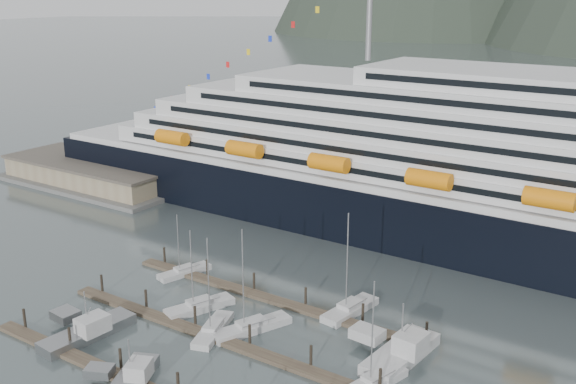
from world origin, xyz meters
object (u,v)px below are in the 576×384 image
Objects in this scene: warehouse at (93,175)px; sailboat_h at (375,383)px; sailboat_b at (213,330)px; sailboat_d at (251,328)px; sailboat_c at (200,307)px; trawler_b at (130,379)px; trawler_a at (87,331)px; sailboat_e at (184,272)px; trawler_e at (400,352)px; sailboat_f at (350,310)px.

warehouse is 3.39× the size of sailboat_h.
sailboat_b reaches higher than sailboat_h.
sailboat_d is 19.34m from sailboat_h.
sailboat_b reaches higher than sailboat_c.
sailboat_b is at bearing -24.62° from trawler_b.
trawler_a is 13.56m from trawler_b.
trawler_a is at bearing -155.79° from sailboat_e.
sailboat_h is at bearing -74.60° from sailboat_c.
sailboat_h is at bearing -173.93° from trawler_e.
sailboat_e is at bearing 6.43° from trawler_b.
trawler_a reaches higher than warehouse.
sailboat_b is 1.34× the size of sailboat_e.
sailboat_b is 1.07× the size of trawler_a.
sailboat_b is 23.01m from sailboat_h.
sailboat_b is 1.03× the size of sailboat_h.
trawler_e is at bearing 15.74° from sailboat_h.
sailboat_e is 0.81× the size of trawler_e.
warehouse is 78.83m from sailboat_d.
trawler_a is (-7.03, -13.77, 0.48)m from sailboat_c.
sailboat_d is at bearing -36.72° from trawler_b.
sailboat_c is at bearing -28.94° from warehouse.
sailboat_f is at bearing -13.05° from sailboat_d.
sailboat_c is at bearing -21.52° from trawler_a.
sailboat_b is at bearing -47.11° from trawler_a.
sailboat_e reaches higher than trawler_b.
sailboat_b is at bearing 148.75° from sailboat_f.
sailboat_d reaches higher than sailboat_h.
sailboat_f is 1.17× the size of trawler_a.
warehouse is at bearing 76.23° from trawler_e.
sailboat_e is 0.80× the size of trawler_a.
trawler_b is (-0.05, -14.40, 0.42)m from sailboat_b.
trawler_b is 0.80× the size of trawler_e.
warehouse is at bearing 79.54° from sailboat_e.
trawler_b is at bearing -37.98° from warehouse.
sailboat_f is at bearing 60.96° from trawler_e.
trawler_a is (2.95, -21.62, 0.52)m from sailboat_e.
sailboat_c is 0.84× the size of sailboat_d.
trawler_b is (12.74, -4.63, -0.06)m from trawler_a.
sailboat_d is 14.26m from sailboat_f.
trawler_b is at bearing -132.70° from sailboat_e.
warehouse is 76.98m from sailboat_b.
sailboat_c reaches higher than sailboat_e.
sailboat_h is (23.00, 0.89, 0.00)m from sailboat_b.
trawler_e is at bearing -116.03° from sailboat_f.
sailboat_c is 28.85m from trawler_e.
sailboat_f reaches higher than sailboat_d.
sailboat_d is at bearing -26.07° from warehouse.
sailboat_f is (8.28, 11.61, 0.02)m from sailboat_d.
trawler_b is at bearing 138.71° from trawler_e.
sailboat_b is at bearing 152.86° from sailboat_d.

